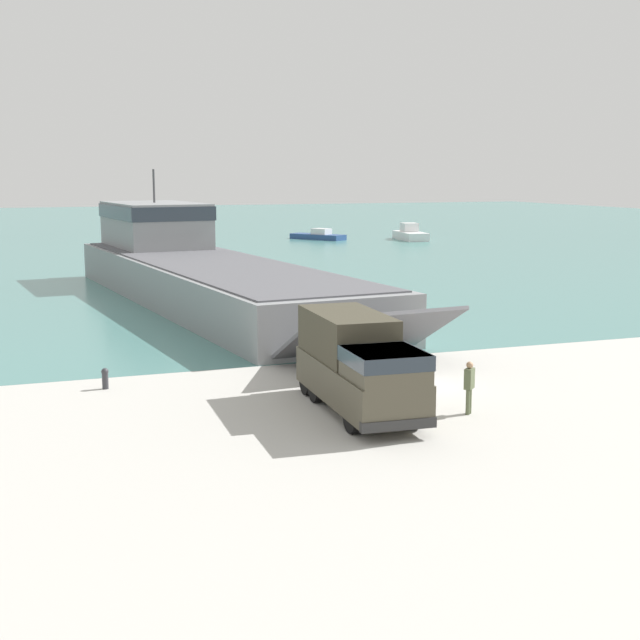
# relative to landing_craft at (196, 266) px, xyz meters

# --- Properties ---
(ground_plane) EXTENTS (240.00, 240.00, 0.00)m
(ground_plane) POSITION_rel_landing_craft_xyz_m (2.70, -26.18, -2.05)
(ground_plane) COLOR #B7B5AD
(water_surface) EXTENTS (240.00, 180.00, 0.01)m
(water_surface) POSITION_rel_landing_craft_xyz_m (2.70, 68.89, -2.05)
(water_surface) COLOR #477F7A
(water_surface) RESTS_ON ground_plane
(landing_craft) EXTENTS (11.87, 40.51, 8.19)m
(landing_craft) POSITION_rel_landing_craft_xyz_m (0.00, 0.00, 0.00)
(landing_craft) COLOR gray
(landing_craft) RESTS_ON ground_plane
(military_truck) EXTENTS (2.75, 7.41, 3.21)m
(military_truck) POSITION_rel_landing_craft_xyz_m (-0.74, -29.06, -0.41)
(military_truck) COLOR #4C4738
(military_truck) RESTS_ON ground_plane
(soldier_on_ramp) EXTENTS (0.49, 0.47, 1.79)m
(soldier_on_ramp) POSITION_rel_landing_craft_xyz_m (2.61, -30.62, -1.01)
(soldier_on_ramp) COLOR #566042
(soldier_on_ramp) RESTS_ON ground_plane
(moored_boat_a) EXTENTS (5.62, 7.00, 1.32)m
(moored_boat_a) POSITION_rel_landing_craft_xyz_m (24.43, 44.69, -1.62)
(moored_boat_a) COLOR navy
(moored_boat_a) RESTS_ON ground_plane
(moored_boat_b) EXTENTS (3.35, 6.88, 1.98)m
(moored_boat_b) POSITION_rel_landing_craft_xyz_m (34.49, 40.31, -1.40)
(moored_boat_b) COLOR white
(moored_boat_b) RESTS_ON ground_plane
(mooring_bollard) EXTENTS (0.27, 0.27, 0.79)m
(mooring_bollard) POSITION_rel_landing_craft_xyz_m (-8.39, -22.91, -1.62)
(mooring_bollard) COLOR #333338
(mooring_bollard) RESTS_ON ground_plane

